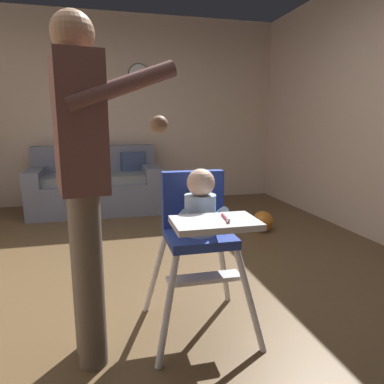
% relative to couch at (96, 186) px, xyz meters
% --- Properties ---
extents(ground, '(6.12, 7.52, 0.10)m').
position_rel_couch_xyz_m(ground, '(0.46, -2.47, -0.38)').
color(ground, brown).
extents(wall_far, '(5.32, 0.06, 2.68)m').
position_rel_couch_xyz_m(wall_far, '(0.46, 0.52, 1.01)').
color(wall_far, beige).
rests_on(wall_far, ground).
extents(couch, '(1.67, 0.86, 0.86)m').
position_rel_couch_xyz_m(couch, '(0.00, 0.00, 0.00)').
color(couch, slate).
rests_on(couch, ground).
extents(high_chair, '(0.62, 0.73, 0.95)m').
position_rel_couch_xyz_m(high_chair, '(0.59, -3.06, 0.32)').
color(high_chair, white).
rests_on(high_chair, ground).
extents(adult_standing, '(0.57, 0.50, 1.66)m').
position_rel_couch_xyz_m(adult_standing, '(0.00, -3.16, 0.61)').
color(adult_standing, '#64584C').
rests_on(adult_standing, ground).
extents(toy_ball, '(0.23, 0.23, 0.23)m').
position_rel_couch_xyz_m(toy_ball, '(1.77, -1.42, -0.22)').
color(toy_ball, orange).
rests_on(toy_ball, ground).
extents(wall_clock, '(0.31, 0.04, 0.31)m').
position_rel_couch_xyz_m(wall_clock, '(0.67, 0.48, 1.52)').
color(wall_clock, white).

